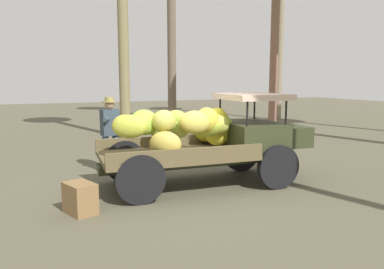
# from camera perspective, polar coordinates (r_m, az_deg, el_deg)

# --- Properties ---
(ground_plane) EXTENTS (60.00, 60.00, 0.00)m
(ground_plane) POSITION_cam_1_polar(r_m,az_deg,el_deg) (8.11, -0.59, -7.27)
(ground_plane) COLOR brown
(truck) EXTENTS (4.54, 1.96, 1.89)m
(truck) POSITION_cam_1_polar(r_m,az_deg,el_deg) (7.80, 3.06, -0.45)
(truck) COLOR #30361E
(truck) RESTS_ON ground
(farmer) EXTENTS (0.52, 0.49, 1.78)m
(farmer) POSITION_cam_1_polar(r_m,az_deg,el_deg) (9.04, -12.32, 0.73)
(farmer) COLOR #4C5E7A
(farmer) RESTS_ON ground
(wooden_crate) EXTENTS (0.55, 0.64, 0.51)m
(wooden_crate) POSITION_cam_1_polar(r_m,az_deg,el_deg) (6.50, -16.63, -9.26)
(wooden_crate) COLOR olive
(wooden_crate) RESTS_ON ground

